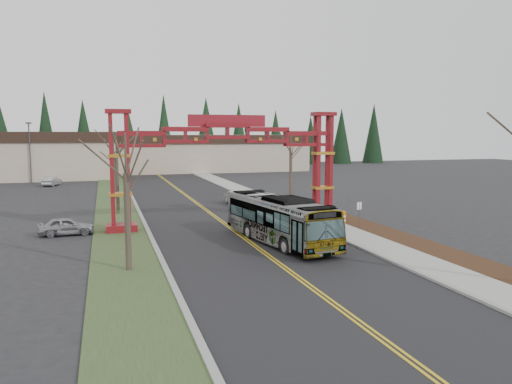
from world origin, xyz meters
name	(u,v)px	position (x,y,z in m)	size (l,w,h in m)	color
ground	(326,299)	(0.00, 0.00, 0.00)	(200.00, 200.00, 0.00)	black
road	(210,213)	(0.00, 25.00, 0.01)	(12.00, 110.00, 0.02)	black
lane_line_left	(208,213)	(-0.12, 25.00, 0.03)	(0.12, 100.00, 0.01)	gold
lane_line_right	(211,212)	(0.12, 25.00, 0.03)	(0.12, 100.00, 0.01)	gold
curb_right	(273,209)	(6.15, 25.00, 0.07)	(0.30, 110.00, 0.15)	gray
sidewalk_right	(288,208)	(7.60, 25.00, 0.08)	(2.60, 110.00, 0.14)	gray
landscape_strip	(400,238)	(10.20, 10.00, 0.06)	(2.60, 50.00, 0.12)	black
grass_median	(119,217)	(-8.00, 25.00, 0.04)	(4.00, 110.00, 0.08)	#304120
curb_left	(141,215)	(-6.15, 25.00, 0.07)	(0.30, 110.00, 0.15)	gray
gateway_arch	(227,149)	(0.00, 18.00, 5.98)	(18.20, 1.60, 8.90)	maroon
retail_building_east	(203,152)	(10.00, 79.95, 3.51)	(38.00, 20.30, 7.00)	tan
conifer_treeline	(148,137)	(0.25, 92.00, 6.49)	(116.10, 5.60, 13.00)	black
transit_bus	(279,220)	(1.80, 11.18, 1.56)	(2.63, 11.22, 3.13)	#9EA0A5
silver_sedan	(237,198)	(3.76, 29.48, 0.68)	(1.43, 4.10, 1.35)	#A5A8AD
parked_car_near_a	(67,226)	(-11.75, 18.00, 0.65)	(1.53, 3.80, 1.29)	gray
parked_car_far_a	(52,181)	(-16.07, 54.95, 0.63)	(1.34, 3.83, 1.26)	#A2A6AA
bare_tree_median_near	(126,174)	(-8.00, 7.13, 5.10)	(3.19, 3.19, 7.23)	#382D26
bare_tree_median_mid	(116,155)	(-8.00, 26.60, 5.30)	(3.00, 3.00, 7.32)	#382D26
bare_tree_median_far	(114,152)	(-8.00, 37.55, 5.24)	(3.27, 3.27, 7.43)	#382D26
bare_tree_right_far	(291,152)	(10.00, 30.52, 5.23)	(3.23, 3.23, 7.39)	#382D26
light_pole_far	(30,148)	(-19.43, 60.65, 5.13)	(0.77, 0.38, 8.87)	#3F3F44
street_sign	(359,210)	(9.23, 14.03, 1.47)	(0.45, 0.19, 2.05)	#3F3F44
barrel_south	(342,218)	(8.79, 15.95, 0.55)	(0.59, 0.59, 1.10)	#D2690B
barrel_mid	(323,212)	(8.97, 19.86, 0.46)	(0.50, 0.50, 0.92)	#D2690B
barrel_north	(313,207)	(9.23, 22.76, 0.49)	(0.52, 0.52, 0.97)	#D2690B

